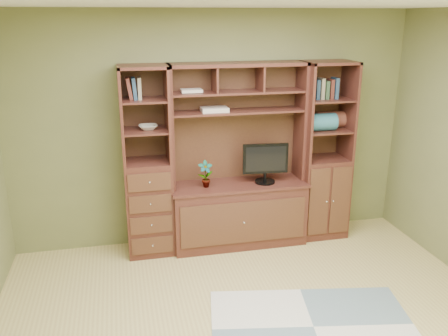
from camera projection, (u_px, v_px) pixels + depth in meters
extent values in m
cube|color=white|center=(275.00, 3.00, 3.07)|extent=(4.60, 4.10, 0.04)
cube|color=olive|center=(214.00, 129.00, 5.33)|extent=(4.50, 0.04, 2.60)
cube|color=#4A211A|center=(239.00, 158.00, 5.21)|extent=(1.54, 0.53, 2.05)
cube|color=#4A211A|center=(147.00, 163.00, 5.04)|extent=(0.50, 0.45, 2.05)
cube|color=#4A211A|center=(324.00, 152.00, 5.46)|extent=(0.55, 0.45, 2.05)
cube|color=#A9B0AF|center=(314.00, 327.00, 4.01)|extent=(1.90, 1.44, 0.01)
cube|color=black|center=(266.00, 156.00, 5.24)|extent=(0.53, 0.27, 0.62)
imported|color=#A24537|center=(205.00, 174.00, 5.14)|extent=(0.16, 0.11, 0.30)
cube|color=beige|center=(214.00, 109.00, 5.08)|extent=(0.29, 0.21, 0.04)
imported|color=beige|center=(148.00, 127.00, 4.93)|extent=(0.20, 0.20, 0.05)
cube|color=#2F6A7C|center=(321.00, 122.00, 5.29)|extent=(0.33, 0.19, 0.19)
cube|color=brown|center=(330.00, 119.00, 5.45)|extent=(0.33, 0.18, 0.18)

